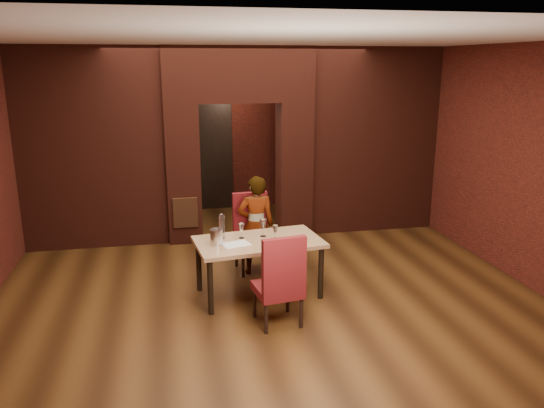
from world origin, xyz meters
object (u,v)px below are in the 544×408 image
Objects in this scene: person_seated at (256,225)px; wine_glass_a at (241,231)px; chair_near at (277,278)px; wine_bucket at (216,237)px; water_bottle at (222,226)px; wine_glass_b at (263,228)px; wine_glass_c at (275,232)px; dining_table at (259,267)px; chair_far at (254,234)px; potted_plant at (293,254)px.

wine_glass_a is (-0.30, -0.62, 0.13)m from person_seated.
chair_near is 5.61× the size of wine_bucket.
water_bottle is at bearing 46.50° from person_seated.
wine_bucket is (-0.34, -0.18, -0.00)m from wine_glass_a.
wine_glass_b is 0.18m from wine_glass_c.
person_seated is (0.09, 0.74, 0.34)m from dining_table.
chair_far is at bearing 51.70° from water_bottle.
potted_plant is at bearing -173.73° from person_seated.
water_bottle is at bearing 151.74° from dining_table.
water_bottle is 0.76× the size of potted_plant.
chair_far is at bearing 100.18° from wine_glass_c.
chair_near reaches higher than wine_bucket.
potted_plant is (0.58, -0.04, -0.35)m from chair_far.
water_bottle is (0.09, 0.23, 0.06)m from wine_bucket.
person_seated reaches higher than chair_far.
person_seated is at bearing 46.21° from water_bottle.
wine_glass_b is 0.70× the size of water_bottle.
chair_near is 0.89m from wine_glass_c.
chair_near is 1.00m from wine_glass_b.
chair_near is 2.60× the size of potted_plant.
wine_glass_b is (0.01, -0.70, 0.30)m from chair_far.
wine_glass_a is 1.10× the size of wine_glass_c.
chair_far is 4.93× the size of wine_glass_b.
wine_glass_a is 0.44m from wine_glass_c.
chair_far is at bearing 176.25° from potted_plant.
wine_bucket is at bearing -111.72° from water_bottle.
person_seated is 1.03m from wine_bucket.
water_bottle is (-0.67, 0.15, 0.07)m from wine_glass_c.
water_bottle is at bearing 68.28° from wine_bucket.
wine_glass_a is 0.39m from wine_bucket.
wine_glass_a is (-0.20, 0.12, 0.47)m from dining_table.
person_seated is at bearing -98.87° from chair_near.
wine_bucket is 0.61× the size of water_bottle.
person_seated is (0.02, -0.10, 0.15)m from chair_far.
wine_bucket is 0.46× the size of potted_plant.
chair_near is 1.02m from wine_glass_a.
dining_table is at bearing -31.69° from wine_glass_a.
person_seated is 0.69m from wine_glass_a.
chair_near is at bearing -95.03° from chair_far.
water_bottle reaches higher than dining_table.
potted_plant is at bearing 29.47° from water_bottle.
wine_glass_a is at bearing 166.31° from wine_glass_c.
dining_table is 0.51m from wine_glass_b.
wine_glass_b is (0.01, 0.95, 0.31)m from chair_near.
chair_near reaches higher than wine_glass_a.
water_bottle is at bearing -133.38° from chair_far.
person_seated reaches higher than water_bottle.
wine_bucket is at bearing 179.21° from dining_table.
person_seated is 7.22× the size of wine_glass_a.
chair_far is 0.68m from potted_plant.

